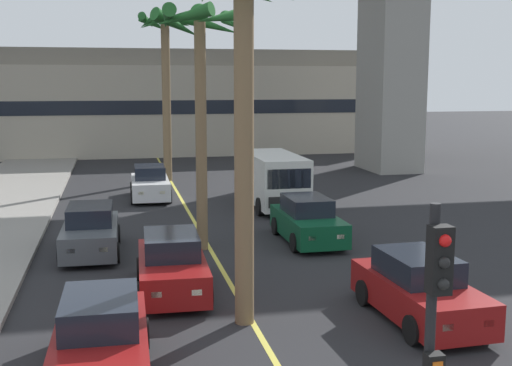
# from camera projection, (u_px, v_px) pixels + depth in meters

# --- Properties ---
(lane_stripe_center) EXTENTS (0.14, 56.00, 0.01)m
(lane_stripe_center) POSITION_uv_depth(u_px,v_px,m) (199.00, 230.00, 24.41)
(lane_stripe_center) COLOR #DBCC4C
(lane_stripe_center) RESTS_ON ground
(pier_building_backdrop) EXTENTS (36.38, 8.04, 7.82)m
(pier_building_backdrop) POSITION_uv_depth(u_px,v_px,m) (153.00, 103.00, 50.62)
(pier_building_backdrop) COLOR #BCB29E
(pier_building_backdrop) RESTS_ON ground
(car_queue_front) EXTENTS (1.84, 4.10, 1.56)m
(car_queue_front) POSITION_uv_depth(u_px,v_px,m) (308.00, 221.00, 22.64)
(car_queue_front) COLOR #0C4728
(car_queue_front) RESTS_ON ground
(car_queue_second) EXTENTS (1.89, 4.13, 1.56)m
(car_queue_second) POSITION_uv_depth(u_px,v_px,m) (101.00, 341.00, 12.21)
(car_queue_second) COLOR maroon
(car_queue_second) RESTS_ON ground
(car_queue_third) EXTENTS (1.94, 4.15, 1.56)m
(car_queue_third) POSITION_uv_depth(u_px,v_px,m) (172.00, 265.00, 17.21)
(car_queue_third) COLOR maroon
(car_queue_third) RESTS_ON ground
(car_queue_fourth) EXTENTS (1.89, 4.13, 1.56)m
(car_queue_fourth) POSITION_uv_depth(u_px,v_px,m) (91.00, 232.00, 21.07)
(car_queue_fourth) COLOR #4C5156
(car_queue_fourth) RESTS_ON ground
(car_queue_fifth) EXTENTS (1.89, 4.13, 1.56)m
(car_queue_fifth) POSITION_uv_depth(u_px,v_px,m) (150.00, 184.00, 30.88)
(car_queue_fifth) COLOR white
(car_queue_fifth) RESTS_ON ground
(car_queue_sixth) EXTENTS (1.96, 4.16, 1.56)m
(car_queue_sixth) POSITION_uv_depth(u_px,v_px,m) (419.00, 290.00, 15.20)
(car_queue_sixth) COLOR maroon
(car_queue_sixth) RESTS_ON ground
(delivery_van) EXTENTS (2.17, 5.25, 2.36)m
(delivery_van) POSITION_uv_depth(u_px,v_px,m) (274.00, 179.00, 28.60)
(delivery_van) COLOR silver
(delivery_van) RESTS_ON ground
(traffic_light_median_near) EXTENTS (0.24, 0.37, 4.20)m
(traffic_light_median_near) POSITION_uv_depth(u_px,v_px,m) (433.00, 335.00, 7.30)
(traffic_light_median_near) COLOR black
(traffic_light_median_near) RESTS_ON ground
(palm_tree_near_median) EXTENTS (3.11, 3.22, 7.92)m
(palm_tree_near_median) POSITION_uv_depth(u_px,v_px,m) (199.00, 54.00, 20.74)
(palm_tree_near_median) COLOR brown
(palm_tree_near_median) RESTS_ON ground
(palm_tree_mid_median) EXTENTS (2.66, 2.66, 8.16)m
(palm_tree_mid_median) POSITION_uv_depth(u_px,v_px,m) (244.00, 45.00, 14.16)
(palm_tree_mid_median) COLOR brown
(palm_tree_mid_median) RESTS_ON ground
(palm_tree_far_median) EXTENTS (3.07, 3.09, 9.23)m
(palm_tree_far_median) POSITION_uv_depth(u_px,v_px,m) (166.00, 50.00, 35.52)
(palm_tree_far_median) COLOR brown
(palm_tree_far_median) RESTS_ON ground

